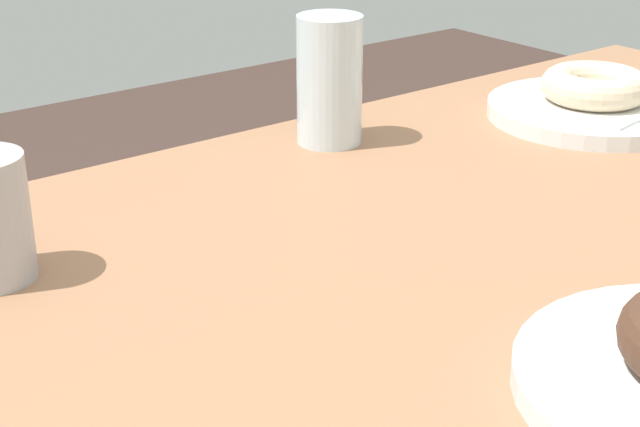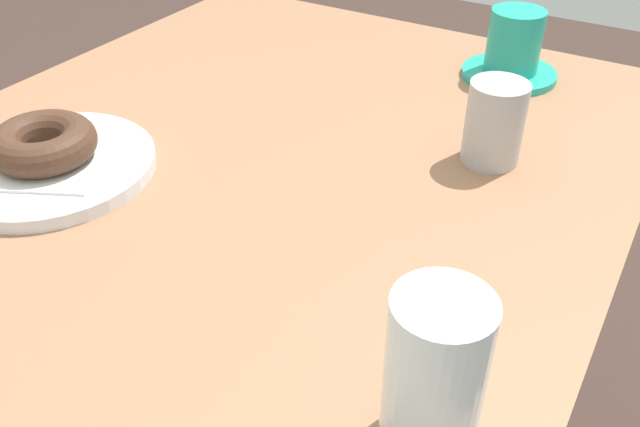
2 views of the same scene
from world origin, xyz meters
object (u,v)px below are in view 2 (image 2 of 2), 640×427
(water_glass, at_px, (434,377))
(sugar_jar, at_px, (494,123))
(donut_chocolate_ring, at_px, (43,143))
(plate_chocolate_ring, at_px, (49,166))
(coffee_cup, at_px, (513,49))

(water_glass, xyz_separation_m, sugar_jar, (0.36, 0.08, -0.02))
(water_glass, bearing_deg, sugar_jar, 13.08)
(donut_chocolate_ring, bearing_deg, sugar_jar, -56.11)
(plate_chocolate_ring, relative_size, sugar_jar, 2.45)
(coffee_cup, bearing_deg, donut_chocolate_ring, 144.90)
(plate_chocolate_ring, xyz_separation_m, coffee_cup, (0.48, -0.34, 0.03))
(donut_chocolate_ring, relative_size, water_glass, 0.89)
(donut_chocolate_ring, bearing_deg, coffee_cup, -35.10)
(donut_chocolate_ring, height_order, water_glass, water_glass)
(water_glass, xyz_separation_m, coffee_cup, (0.58, 0.13, -0.02))
(donut_chocolate_ring, xyz_separation_m, sugar_jar, (0.26, -0.38, 0.01))
(water_glass, distance_m, coffee_cup, 0.60)
(water_glass, bearing_deg, donut_chocolate_ring, 77.62)
(donut_chocolate_ring, xyz_separation_m, coffee_cup, (0.48, -0.34, 0.00))
(plate_chocolate_ring, height_order, water_glass, water_glass)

